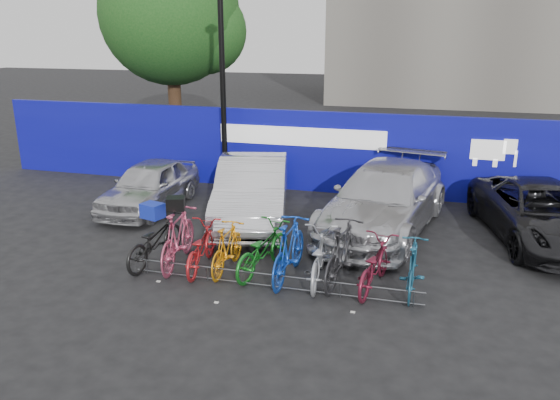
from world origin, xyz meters
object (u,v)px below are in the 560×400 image
at_px(lamppost, 223,80).
at_px(bike_3, 227,248).
at_px(bike_5, 289,250).
at_px(bike_2, 201,247).
at_px(bike_7, 342,253).
at_px(tree, 176,18).
at_px(bike_4, 262,249).
at_px(car_2, 385,199).
at_px(car_3, 542,213).
at_px(bike_9, 413,267).
at_px(bike_6, 318,257).
at_px(bike_1, 178,237).
at_px(bike_rack, 272,281).
at_px(car_1, 252,190).
at_px(bike_0, 155,241).
at_px(car_0, 149,185).
at_px(bike_8, 374,265).

height_order(lamppost, bike_3, lamppost).
distance_m(lamppost, bike_5, 6.99).
bearing_deg(bike_2, lamppost, -80.13).
bearing_deg(bike_3, lamppost, -67.97).
height_order(bike_5, bike_7, bike_7).
distance_m(tree, bike_4, 12.74).
distance_m(bike_4, bike_5, 0.60).
xyz_separation_m(car_2, car_3, (3.53, 0.21, -0.12)).
bearing_deg(bike_3, bike_5, 179.99).
bearing_deg(bike_9, car_2, -74.94).
relative_size(bike_5, bike_6, 1.07).
xyz_separation_m(bike_1, bike_6, (2.92, -0.00, -0.11)).
bearing_deg(bike_7, bike_rack, 36.27).
height_order(bike_rack, car_1, car_1).
bearing_deg(lamppost, car_3, -13.40).
height_order(car_3, bike_2, car_3).
bearing_deg(bike_1, bike_3, 172.42).
bearing_deg(bike_4, bike_0, 18.21).
height_order(car_3, bike_3, car_3).
xyz_separation_m(bike_6, bike_7, (0.44, 0.10, 0.11)).
bearing_deg(bike_9, lamppost, -42.54).
distance_m(car_1, bike_4, 3.19).
bearing_deg(bike_1, bike_6, 173.48).
distance_m(tree, car_2, 11.75).
height_order(car_0, car_1, car_1).
height_order(bike_0, bike_2, bike_0).
distance_m(bike_3, bike_5, 1.28).
distance_m(bike_1, bike_6, 2.92).
xyz_separation_m(car_1, bike_2, (-0.08, -3.11, -0.33)).
bearing_deg(bike_3, bike_7, -176.19).
relative_size(car_2, bike_9, 3.20).
distance_m(bike_rack, car_2, 4.19).
distance_m(lamppost, car_1, 3.83).
xyz_separation_m(car_2, bike_9, (0.80, -3.23, -0.28)).
distance_m(car_2, bike_2, 4.71).
xyz_separation_m(tree, bike_rack, (6.77, -10.66, -4.91)).
bearing_deg(car_3, car_0, 168.30).
bearing_deg(bike_1, bike_2, 166.03).
height_order(bike_2, bike_8, bike_8).
height_order(car_0, bike_9, car_0).
xyz_separation_m(bike_2, bike_3, (0.56, 0.05, 0.03)).
bearing_deg(bike_3, bike_9, -179.00).
xyz_separation_m(bike_3, bike_4, (0.70, 0.11, 0.00)).
relative_size(bike_6, bike_9, 1.11).
bearing_deg(bike_6, bike_rack, 30.89).
bearing_deg(bike_4, car_3, -134.73).
distance_m(bike_6, bike_9, 1.77).
xyz_separation_m(bike_4, bike_7, (1.58, 0.01, 0.11)).
xyz_separation_m(car_3, bike_8, (-3.43, -3.47, -0.19)).
height_order(bike_7, bike_8, bike_7).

